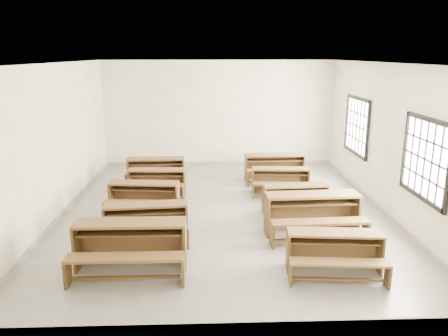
{
  "coord_description": "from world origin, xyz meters",
  "views": [
    {
      "loc": [
        -0.34,
        -9.06,
        3.38
      ],
      "look_at": [
        0.0,
        0.0,
        1.0
      ],
      "focal_mm": 35.0,
      "sensor_mm": 36.0,
      "label": 1
    }
  ],
  "objects_px": {
    "desk_set_0": "(130,242)",
    "desk_set_3": "(157,180)",
    "desk_set_2": "(144,195)",
    "desk_set_5": "(335,249)",
    "desk_set_8": "(281,179)",
    "desk_set_9": "(275,165)",
    "desk_set_4": "(156,169)",
    "desk_set_1": "(146,219)",
    "desk_set_7": "(296,197)",
    "desk_set_6": "(313,211)"
  },
  "relations": [
    {
      "from": "desk_set_3",
      "to": "desk_set_8",
      "type": "xyz_separation_m",
      "value": [
        3.07,
        -0.0,
        -0.0
      ]
    },
    {
      "from": "desk_set_5",
      "to": "desk_set_9",
      "type": "xyz_separation_m",
      "value": [
        -0.17,
        5.22,
        0.03
      ]
    },
    {
      "from": "desk_set_6",
      "to": "desk_set_8",
      "type": "relative_size",
      "value": 1.25
    },
    {
      "from": "desk_set_6",
      "to": "desk_set_0",
      "type": "bearing_deg",
      "value": -160.77
    },
    {
      "from": "desk_set_6",
      "to": "desk_set_9",
      "type": "relative_size",
      "value": 1.12
    },
    {
      "from": "desk_set_8",
      "to": "desk_set_9",
      "type": "bearing_deg",
      "value": 93.43
    },
    {
      "from": "desk_set_9",
      "to": "desk_set_7",
      "type": "bearing_deg",
      "value": -89.47
    },
    {
      "from": "desk_set_7",
      "to": "desk_set_8",
      "type": "bearing_deg",
      "value": 89.99
    },
    {
      "from": "desk_set_2",
      "to": "desk_set_9",
      "type": "distance_m",
      "value": 4.01
    },
    {
      "from": "desk_set_9",
      "to": "desk_set_4",
      "type": "bearing_deg",
      "value": -179.01
    },
    {
      "from": "desk_set_0",
      "to": "desk_set_2",
      "type": "distance_m",
      "value": 2.61
    },
    {
      "from": "desk_set_6",
      "to": "desk_set_8",
      "type": "xyz_separation_m",
      "value": [
        -0.19,
        2.59,
        -0.1
      ]
    },
    {
      "from": "desk_set_1",
      "to": "desk_set_2",
      "type": "relative_size",
      "value": 1.02
    },
    {
      "from": "desk_set_1",
      "to": "desk_set_2",
      "type": "distance_m",
      "value": 1.48
    },
    {
      "from": "desk_set_7",
      "to": "desk_set_6",
      "type": "bearing_deg",
      "value": -89.2
    },
    {
      "from": "desk_set_0",
      "to": "desk_set_3",
      "type": "relative_size",
      "value": 1.23
    },
    {
      "from": "desk_set_3",
      "to": "desk_set_0",
      "type": "bearing_deg",
      "value": -87.12
    },
    {
      "from": "desk_set_0",
      "to": "desk_set_1",
      "type": "height_order",
      "value": "desk_set_0"
    },
    {
      "from": "desk_set_3",
      "to": "desk_set_5",
      "type": "height_order",
      "value": "desk_set_5"
    },
    {
      "from": "desk_set_0",
      "to": "desk_set_2",
      "type": "xyz_separation_m",
      "value": [
        -0.15,
        2.61,
        -0.07
      ]
    },
    {
      "from": "desk_set_9",
      "to": "desk_set_2",
      "type": "bearing_deg",
      "value": -144.63
    },
    {
      "from": "desk_set_2",
      "to": "desk_set_8",
      "type": "distance_m",
      "value": 3.45
    },
    {
      "from": "desk_set_3",
      "to": "desk_set_5",
      "type": "distance_m",
      "value": 5.24
    },
    {
      "from": "desk_set_8",
      "to": "desk_set_5",
      "type": "bearing_deg",
      "value": -83.11
    },
    {
      "from": "desk_set_1",
      "to": "desk_set_6",
      "type": "distance_m",
      "value": 3.16
    },
    {
      "from": "desk_set_7",
      "to": "desk_set_3",
      "type": "bearing_deg",
      "value": 152.02
    },
    {
      "from": "desk_set_2",
      "to": "desk_set_5",
      "type": "relative_size",
      "value": 1.02
    },
    {
      "from": "desk_set_5",
      "to": "desk_set_8",
      "type": "relative_size",
      "value": 1.07
    },
    {
      "from": "desk_set_2",
      "to": "desk_set_5",
      "type": "xyz_separation_m",
      "value": [
        3.39,
        -2.83,
        -0.01
      ]
    },
    {
      "from": "desk_set_6",
      "to": "desk_set_9",
      "type": "distance_m",
      "value": 3.71
    },
    {
      "from": "desk_set_3",
      "to": "desk_set_8",
      "type": "height_order",
      "value": "desk_set_3"
    },
    {
      "from": "desk_set_6",
      "to": "desk_set_7",
      "type": "relative_size",
      "value": 1.26
    },
    {
      "from": "desk_set_1",
      "to": "desk_set_7",
      "type": "xyz_separation_m",
      "value": [
        3.06,
        1.31,
        -0.03
      ]
    },
    {
      "from": "desk_set_6",
      "to": "desk_set_9",
      "type": "bearing_deg",
      "value": 90.12
    },
    {
      "from": "desk_set_8",
      "to": "desk_set_7",
      "type": "bearing_deg",
      "value": -81.86
    },
    {
      "from": "desk_set_4",
      "to": "desk_set_7",
      "type": "relative_size",
      "value": 1.06
    },
    {
      "from": "desk_set_1",
      "to": "desk_set_4",
      "type": "relative_size",
      "value": 1.04
    },
    {
      "from": "desk_set_3",
      "to": "desk_set_4",
      "type": "height_order",
      "value": "desk_set_4"
    },
    {
      "from": "desk_set_1",
      "to": "desk_set_3",
      "type": "xyz_separation_m",
      "value": [
        -0.11,
        2.73,
        -0.03
      ]
    },
    {
      "from": "desk_set_4",
      "to": "desk_set_5",
      "type": "distance_m",
      "value": 6.12
    },
    {
      "from": "desk_set_3",
      "to": "desk_set_6",
      "type": "relative_size",
      "value": 0.79
    },
    {
      "from": "desk_set_2",
      "to": "desk_set_7",
      "type": "distance_m",
      "value": 3.3
    },
    {
      "from": "desk_set_5",
      "to": "desk_set_4",
      "type": "bearing_deg",
      "value": 128.92
    },
    {
      "from": "desk_set_3",
      "to": "desk_set_7",
      "type": "relative_size",
      "value": 0.99
    },
    {
      "from": "desk_set_1",
      "to": "desk_set_2",
      "type": "height_order",
      "value": "desk_set_1"
    },
    {
      "from": "desk_set_4",
      "to": "desk_set_2",
      "type": "bearing_deg",
      "value": -91.83
    },
    {
      "from": "desk_set_2",
      "to": "desk_set_4",
      "type": "distance_m",
      "value": 2.27
    },
    {
      "from": "desk_set_6",
      "to": "desk_set_9",
      "type": "height_order",
      "value": "desk_set_6"
    },
    {
      "from": "desk_set_4",
      "to": "desk_set_3",
      "type": "bearing_deg",
      "value": -84.13
    },
    {
      "from": "desk_set_7",
      "to": "desk_set_1",
      "type": "bearing_deg",
      "value": -160.56
    }
  ]
}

